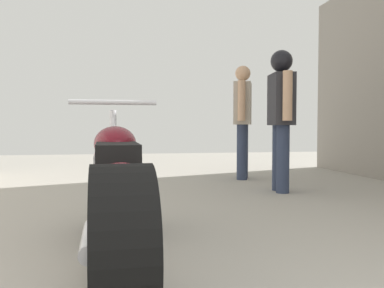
# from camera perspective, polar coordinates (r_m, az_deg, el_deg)

# --- Properties ---
(ground_plane) EXTENTS (16.50, 16.50, 0.00)m
(ground_plane) POSITION_cam_1_polar(r_m,az_deg,el_deg) (3.90, 1.32, -9.35)
(ground_plane) COLOR #9E998E
(motorcycle_maroon_cruiser) EXTENTS (0.63, 2.12, 0.99)m
(motorcycle_maroon_cruiser) POSITION_cam_1_polar(r_m,az_deg,el_deg) (2.45, -10.27, -6.89)
(motorcycle_maroon_cruiser) COLOR black
(motorcycle_maroon_cruiser) RESTS_ON ground_plane
(mechanic_in_blue) EXTENTS (0.39, 0.67, 1.70)m
(mechanic_in_blue) POSITION_cam_1_polar(r_m,az_deg,el_deg) (6.33, 6.92, 3.93)
(mechanic_in_blue) COLOR #2D3851
(mechanic_in_blue) RESTS_ON ground_plane
(mechanic_with_helmet) EXTENTS (0.30, 0.68, 1.71)m
(mechanic_with_helmet) POSITION_cam_1_polar(r_m,az_deg,el_deg) (5.17, 12.06, 4.92)
(mechanic_with_helmet) COLOR #2D3851
(mechanic_with_helmet) RESTS_ON ground_plane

